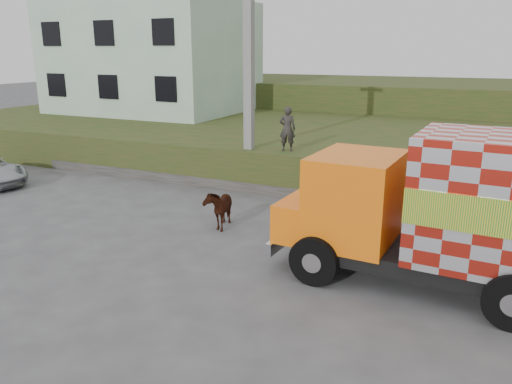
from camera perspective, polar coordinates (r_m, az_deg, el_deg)
The scene contains 9 objects.
ground at distance 13.89m, azimuth -5.24°, elevation -4.75°, with size 120.00×120.00×0.00m, color #474749.
embankment at distance 22.60m, azimuth 7.48°, elevation 5.22°, with size 40.00×12.00×1.50m, color #254316.
embankment_far at distance 34.04m, azimuth 13.73°, elevation 9.75°, with size 40.00×12.00×3.00m, color #254316.
retaining_strip at distance 18.26m, azimuth -4.14°, elevation 0.99°, with size 16.00×0.50×0.40m, color #595651.
building at distance 29.93m, azimuth -11.56°, elevation 14.86°, with size 10.00×8.00×6.00m, color silver.
utility_pole at distance 17.56m, azimuth -0.82°, elevation 13.26°, with size 1.20×0.30×8.00m.
cargo_truck at distance 10.91m, azimuth 24.14°, elevation -2.39°, with size 7.63×3.01×3.34m.
cow at distance 14.26m, azimuth -4.26°, elevation -1.72°, with size 0.62×1.37×1.16m, color black.
pedestrian at distance 17.38m, azimuth 3.61°, elevation 7.21°, with size 0.56×0.37×1.54m, color #312E2B.
Camera 1 is at (6.58, -11.22, 4.89)m, focal length 35.00 mm.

